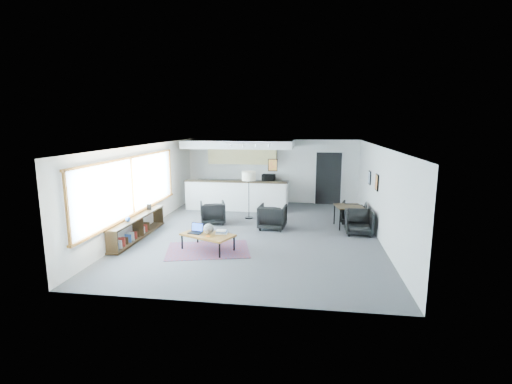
# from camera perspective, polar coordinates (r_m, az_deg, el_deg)

# --- Properties ---
(room) EXTENTS (7.02, 9.02, 2.62)m
(room) POSITION_cam_1_polar(r_m,az_deg,el_deg) (10.92, 0.18, 0.27)
(room) COLOR #4A4A4D
(room) RESTS_ON ground
(window) EXTENTS (0.10, 5.95, 1.66)m
(window) POSITION_cam_1_polar(r_m,az_deg,el_deg) (11.06, -18.55, 0.67)
(window) COLOR #8CBFFF
(window) RESTS_ON room
(console) EXTENTS (0.35, 3.00, 0.80)m
(console) POSITION_cam_1_polar(r_m,az_deg,el_deg) (11.10, -17.80, -5.23)
(console) COLOR #2F2110
(console) RESTS_ON floor
(kitchenette) EXTENTS (4.20, 1.96, 2.60)m
(kitchenette) POSITION_cam_1_polar(r_m,az_deg,el_deg) (14.72, -2.49, 3.24)
(kitchenette) COLOR white
(kitchenette) RESTS_ON floor
(doorway) EXTENTS (1.10, 0.12, 2.15)m
(doorway) POSITION_cam_1_polar(r_m,az_deg,el_deg) (15.25, 11.07, 2.15)
(doorway) COLOR black
(doorway) RESTS_ON room
(track_light) EXTENTS (1.60, 0.07, 0.15)m
(track_light) POSITION_cam_1_polar(r_m,az_deg,el_deg) (13.03, -1.08, 7.38)
(track_light) COLOR silver
(track_light) RESTS_ON room
(wall_art_lower) EXTENTS (0.03, 0.38, 0.48)m
(wall_art_lower) POSITION_cam_1_polar(r_m,az_deg,el_deg) (11.35, 18.09, 1.43)
(wall_art_lower) COLOR black
(wall_art_lower) RESTS_ON room
(wall_art_upper) EXTENTS (0.03, 0.34, 0.44)m
(wall_art_upper) POSITION_cam_1_polar(r_m,az_deg,el_deg) (12.63, 17.07, 2.13)
(wall_art_upper) COLOR black
(wall_art_upper) RESTS_ON room
(kilim_rug) EXTENTS (2.39, 1.91, 0.01)m
(kilim_rug) POSITION_cam_1_polar(r_m,az_deg,el_deg) (9.82, -7.38, -8.81)
(kilim_rug) COLOR #502B3E
(kilim_rug) RESTS_ON floor
(coffee_table) EXTENTS (1.50, 1.19, 0.43)m
(coffee_table) POSITION_cam_1_polar(r_m,az_deg,el_deg) (9.70, -7.43, -6.61)
(coffee_table) COLOR brown
(coffee_table) RESTS_ON floor
(laptop) EXTENTS (0.39, 0.34, 0.24)m
(laptop) POSITION_cam_1_polar(r_m,az_deg,el_deg) (9.84, -9.16, -5.78)
(laptop) COLOR black
(laptop) RESTS_ON coffee_table
(ceramic_pot) EXTENTS (0.27, 0.27, 0.27)m
(ceramic_pot) POSITION_cam_1_polar(r_m,az_deg,el_deg) (9.67, -7.29, -5.62)
(ceramic_pot) COLOR gray
(ceramic_pot) RESTS_ON coffee_table
(book_stack) EXTENTS (0.31, 0.26, 0.09)m
(book_stack) POSITION_cam_1_polar(r_m,az_deg,el_deg) (9.68, -5.33, -6.13)
(book_stack) COLOR silver
(book_stack) RESTS_ON coffee_table
(coaster) EXTENTS (0.14, 0.14, 0.01)m
(coaster) POSITION_cam_1_polar(r_m,az_deg,el_deg) (9.50, -7.44, -6.75)
(coaster) COLOR #E5590C
(coaster) RESTS_ON coffee_table
(armchair_left) EXTENTS (0.96, 0.93, 0.80)m
(armchair_left) POSITION_cam_1_polar(r_m,az_deg,el_deg) (12.24, -6.68, -2.99)
(armchair_left) COLOR black
(armchair_left) RESTS_ON floor
(armchair_right) EXTENTS (0.87, 0.83, 0.83)m
(armchair_right) POSITION_cam_1_polar(r_m,az_deg,el_deg) (11.55, 2.54, -3.65)
(armchair_right) COLOR black
(armchair_right) RESTS_ON floor
(floor_lamp) EXTENTS (0.53, 0.53, 1.63)m
(floor_lamp) POSITION_cam_1_polar(r_m,az_deg,el_deg) (12.62, -1.12, 2.22)
(floor_lamp) COLOR black
(floor_lamp) RESTS_ON floor
(dining_table) EXTENTS (0.94, 0.94, 0.69)m
(dining_table) POSITION_cam_1_polar(r_m,az_deg,el_deg) (12.01, 14.11, -2.37)
(dining_table) COLOR #2F2110
(dining_table) RESTS_ON floor
(dining_chair_near) EXTENTS (0.66, 0.61, 0.68)m
(dining_chair_near) POSITION_cam_1_polar(r_m,az_deg,el_deg) (11.41, 15.52, -4.62)
(dining_chair_near) COLOR black
(dining_chair_near) RESTS_ON floor
(dining_chair_far) EXTENTS (0.77, 0.73, 0.67)m
(dining_chair_far) POSITION_cam_1_polar(r_m,az_deg,el_deg) (12.60, 14.81, -3.19)
(dining_chair_far) COLOR black
(dining_chair_far) RESTS_ON floor
(microwave) EXTENTS (0.54, 0.33, 0.34)m
(microwave) POSITION_cam_1_polar(r_m,az_deg,el_deg) (15.03, 1.93, 2.33)
(microwave) COLOR black
(microwave) RESTS_ON kitchenette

